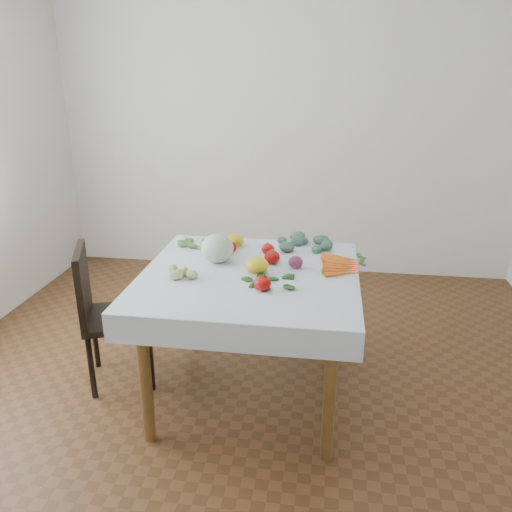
{
  "coord_description": "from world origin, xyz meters",
  "views": [
    {
      "loc": [
        0.39,
        -2.38,
        1.75
      ],
      "look_at": [
        0.02,
        0.08,
        0.82
      ],
      "focal_mm": 35.0,
      "sensor_mm": 36.0,
      "label": 1
    }
  ],
  "objects": [
    {
      "name": "ground",
      "position": [
        0.0,
        0.0,
        0.0
      ],
      "size": [
        4.0,
        4.0,
        0.0
      ],
      "primitive_type": "plane",
      "color": "brown"
    },
    {
      "name": "back_wall",
      "position": [
        0.0,
        2.0,
        1.35
      ],
      "size": [
        4.0,
        0.04,
        2.7
      ],
      "primitive_type": "cube",
      "color": "white",
      "rests_on": "ground"
    },
    {
      "name": "table",
      "position": [
        0.0,
        0.0,
        0.65
      ],
      "size": [
        1.0,
        1.0,
        0.75
      ],
      "color": "brown",
      "rests_on": "ground"
    },
    {
      "name": "tablecloth",
      "position": [
        0.0,
        0.0,
        0.75
      ],
      "size": [
        1.12,
        1.12,
        0.01
      ],
      "primitive_type": "cube",
      "color": "white",
      "rests_on": "table"
    },
    {
      "name": "chair",
      "position": [
        -0.85,
        0.03,
        0.48
      ],
      "size": [
        0.49,
        0.49,
        0.84
      ],
      "color": "black",
      "rests_on": "ground"
    },
    {
      "name": "cabbage",
      "position": [
        -0.2,
        0.13,
        0.84
      ],
      "size": [
        0.23,
        0.23,
        0.16
      ],
      "primitive_type": "ellipsoid",
      "rotation": [
        0.0,
        0.0,
        -0.41
      ],
      "color": "silver",
      "rests_on": "tablecloth"
    },
    {
      "name": "tomato_a",
      "position": [
        -0.16,
        0.28,
        0.79
      ],
      "size": [
        0.09,
        0.09,
        0.07
      ],
      "primitive_type": "ellipsoid",
      "rotation": [
        0.0,
        0.0,
        0.16
      ],
      "color": "#AE0C0B",
      "rests_on": "tablecloth"
    },
    {
      "name": "tomato_b",
      "position": [
        0.06,
        0.29,
        0.79
      ],
      "size": [
        0.09,
        0.09,
        0.06
      ],
      "primitive_type": "ellipsoid",
      "rotation": [
        0.0,
        0.0,
        -0.31
      ],
      "color": "#AE0C0B",
      "rests_on": "tablecloth"
    },
    {
      "name": "tomato_c",
      "position": [
        0.1,
        0.15,
        0.79
      ],
      "size": [
        0.1,
        0.1,
        0.08
      ],
      "primitive_type": "ellipsoid",
      "rotation": [
        0.0,
        0.0,
        0.16
      ],
      "color": "#AE0C0B",
      "rests_on": "tablecloth"
    },
    {
      "name": "tomato_d",
      "position": [
        0.1,
        -0.21,
        0.79
      ],
      "size": [
        0.11,
        0.11,
        0.07
      ],
      "primitive_type": "ellipsoid",
      "rotation": [
        0.0,
        0.0,
        0.42
      ],
      "color": "#AE0C0B",
      "rests_on": "tablecloth"
    },
    {
      "name": "heirloom_back",
      "position": [
        -0.15,
        0.4,
        0.79
      ],
      "size": [
        0.11,
        0.11,
        0.08
      ],
      "primitive_type": "ellipsoid",
      "rotation": [
        0.0,
        0.0,
        0.01
      ],
      "color": "yellow",
      "rests_on": "tablecloth"
    },
    {
      "name": "heirloom_front",
      "position": [
        0.04,
        0.01,
        0.8
      ],
      "size": [
        0.13,
        0.13,
        0.08
      ],
      "primitive_type": "ellipsoid",
      "rotation": [
        0.0,
        0.0,
        -0.13
      ],
      "color": "yellow",
      "rests_on": "tablecloth"
    },
    {
      "name": "onion_a",
      "position": [
        -0.21,
        0.17,
        0.79
      ],
      "size": [
        0.09,
        0.09,
        0.07
      ],
      "primitive_type": "ellipsoid",
      "rotation": [
        0.0,
        0.0,
        0.08
      ],
      "color": "maroon",
      "rests_on": "tablecloth"
    },
    {
      "name": "onion_b",
      "position": [
        0.23,
        0.1,
        0.79
      ],
      "size": [
        0.09,
        0.09,
        0.07
      ],
      "primitive_type": "ellipsoid",
      "rotation": [
        0.0,
        0.0,
        -0.16
      ],
      "color": "maroon",
      "rests_on": "tablecloth"
    },
    {
      "name": "tomatillo_cluster",
      "position": [
        -0.33,
        -0.11,
        0.78
      ],
      "size": [
        0.14,
        0.1,
        0.04
      ],
      "color": "#BCCB75",
      "rests_on": "tablecloth"
    },
    {
      "name": "carrot_bunch",
      "position": [
        0.48,
        0.14,
        0.77
      ],
      "size": [
        0.21,
        0.33,
        0.03
      ],
      "color": "orange",
      "rests_on": "tablecloth"
    },
    {
      "name": "kale_bunch",
      "position": [
        0.26,
        0.47,
        0.78
      ],
      "size": [
        0.35,
        0.26,
        0.04
      ],
      "color": "#3C6250",
      "rests_on": "tablecloth"
    },
    {
      "name": "basil_bunch",
      "position": [
        0.11,
        -0.1,
        0.76
      ],
      "size": [
        0.26,
        0.2,
        0.01
      ],
      "color": "#1E591B",
      "rests_on": "tablecloth"
    },
    {
      "name": "dill_bunch",
      "position": [
        -0.39,
        0.38,
        0.77
      ],
      "size": [
        0.19,
        0.18,
        0.02
      ],
      "color": "#3F7133",
      "rests_on": "tablecloth"
    }
  ]
}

